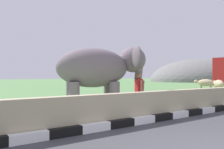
# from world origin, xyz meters

# --- Properties ---
(striped_curb) EXTENTS (16.20, 0.20, 0.24)m
(striped_curb) POSITION_xyz_m (-0.35, 3.47, 0.12)
(striped_curb) COLOR white
(striped_curb) RESTS_ON ground_plane
(barrier_parapet) EXTENTS (28.00, 0.36, 1.00)m
(barrier_parapet) POSITION_xyz_m (2.00, 3.77, 0.50)
(barrier_parapet) COLOR tan
(barrier_parapet) RESTS_ON ground_plane
(elephant) EXTENTS (4.07, 3.02, 2.86)m
(elephant) POSITION_xyz_m (1.36, 6.48, 1.86)
(elephant) COLOR slate
(elephant) RESTS_ON ground_plane
(person_handler) EXTENTS (0.35, 0.61, 1.66)m
(person_handler) POSITION_xyz_m (2.94, 5.77, 0.93)
(person_handler) COLOR navy
(person_handler) RESTS_ON ground_plane
(cow_near) EXTENTS (1.00, 1.92, 1.23)m
(cow_near) POSITION_xyz_m (16.10, 10.72, 0.87)
(cow_near) COLOR tan
(cow_near) RESTS_ON ground_plane
(cow_mid) EXTENTS (1.57, 1.69, 1.23)m
(cow_mid) POSITION_xyz_m (13.67, 8.04, 0.87)
(cow_mid) COLOR tan
(cow_mid) RESTS_ON ground_plane
(hill_east) EXTENTS (31.28, 25.03, 12.61)m
(hill_east) POSITION_xyz_m (55.00, 36.55, 0.00)
(hill_east) COLOR slate
(hill_east) RESTS_ON ground_plane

